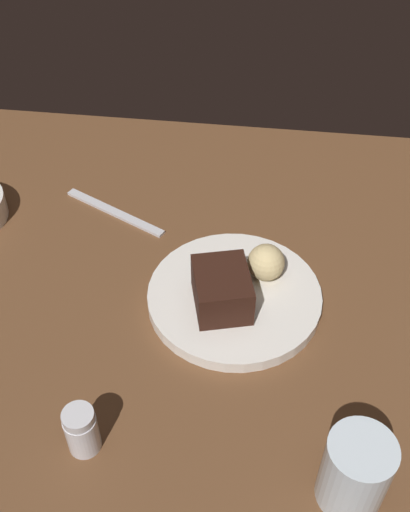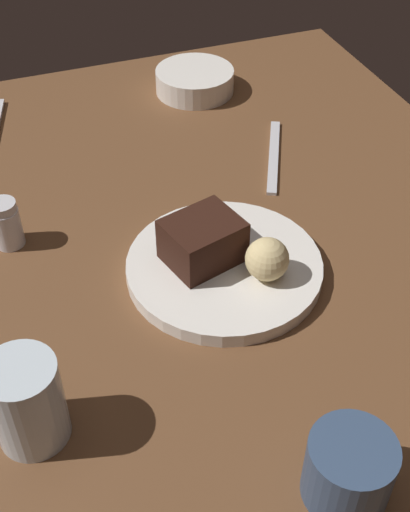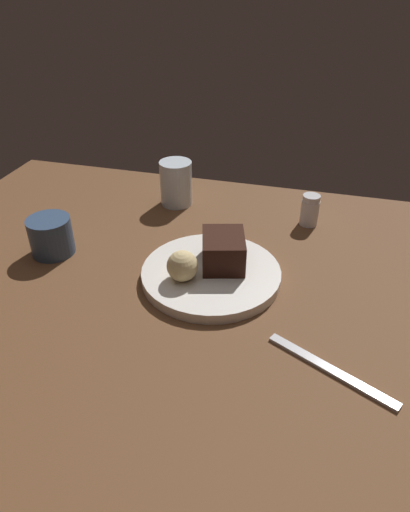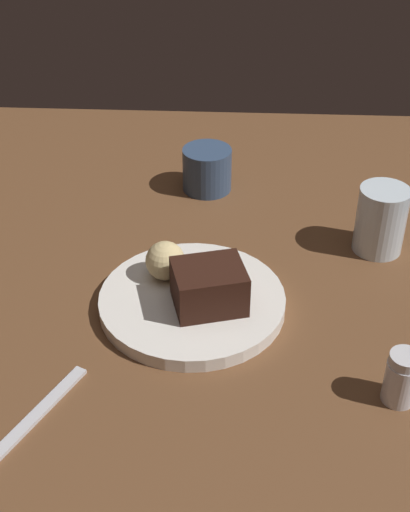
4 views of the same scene
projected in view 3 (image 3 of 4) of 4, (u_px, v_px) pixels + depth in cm
name	position (u px, v px, depth cm)	size (l,w,h in cm)	color
dining_table	(203.00, 292.00, 78.17)	(120.00, 84.00, 3.00)	brown
dessert_plate	(211.00, 274.00, 78.36)	(23.86, 23.86, 1.82)	white
chocolate_cake_slice	(223.00, 250.00, 77.77)	(7.11, 8.64, 5.56)	black
bread_roll	(182.00, 266.00, 74.26)	(5.18, 5.18, 5.18)	#DBC184
salt_shaker	(310.00, 210.00, 92.94)	(3.71, 3.71, 6.51)	silver
water_glass	(176.00, 183.00, 99.89)	(7.02, 7.02, 9.76)	silver
coffee_cup	(51.00, 236.00, 83.84)	(7.90, 7.90, 7.04)	#334766
butter_knife	(330.00, 370.00, 61.21)	(19.00, 1.40, 0.50)	silver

